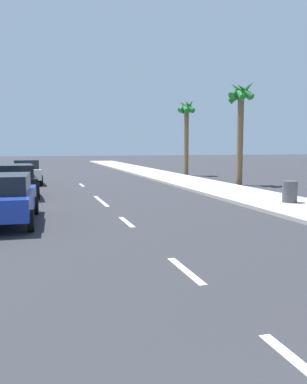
% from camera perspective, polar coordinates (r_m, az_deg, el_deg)
% --- Properties ---
extents(ground_plane, '(160.00, 160.00, 0.00)m').
position_cam_1_polar(ground_plane, '(20.80, -8.48, -0.34)').
color(ground_plane, '#2D2D33').
extents(sidewalk_strip, '(3.60, 80.00, 0.14)m').
position_cam_1_polar(sidewalk_strip, '(24.64, 7.31, 0.91)').
color(sidewalk_strip, '#B2ADA3').
rests_on(sidewalk_strip, ground).
extents(lane_stripe_2, '(0.16, 1.80, 0.01)m').
position_cam_1_polar(lane_stripe_2, '(8.21, 4.50, -10.88)').
color(lane_stripe_2, white).
rests_on(lane_stripe_2, ground).
extents(lane_stripe_3, '(0.16, 1.80, 0.01)m').
position_cam_1_polar(lane_stripe_3, '(13.20, -3.80, -4.21)').
color(lane_stripe_3, white).
rests_on(lane_stripe_3, ground).
extents(lane_stripe_4, '(0.16, 1.80, 0.01)m').
position_cam_1_polar(lane_stripe_4, '(17.44, -6.93, -1.61)').
color(lane_stripe_4, white).
rests_on(lane_stripe_4, ground).
extents(lane_stripe_5, '(0.16, 1.80, 0.01)m').
position_cam_1_polar(lane_stripe_5, '(19.19, -7.81, -0.89)').
color(lane_stripe_5, white).
rests_on(lane_stripe_5, ground).
extents(lane_stripe_6, '(0.16, 1.80, 0.01)m').
position_cam_1_polar(lane_stripe_6, '(25.83, -10.04, 0.97)').
color(lane_stripe_6, white).
rests_on(lane_stripe_6, ground).
extents(parked_car_blue, '(2.24, 4.57, 1.57)m').
position_cam_1_polar(parked_car_blue, '(13.63, -20.53, -0.70)').
color(parked_car_blue, '#1E389E').
rests_on(parked_car_blue, ground).
extents(parked_car_black, '(2.28, 4.60, 1.57)m').
position_cam_1_polar(parked_car_black, '(20.56, -18.94, 1.66)').
color(parked_car_black, black).
rests_on(parked_car_black, ground).
extents(parked_car_white, '(2.02, 4.01, 1.57)m').
position_cam_1_polar(parked_car_white, '(27.20, -17.45, 2.80)').
color(parked_car_white, white).
rests_on(parked_car_white, ground).
extents(palm_tree_far, '(1.82, 1.73, 6.56)m').
position_cam_1_polar(palm_tree_far, '(25.96, 12.17, 11.71)').
color(palm_tree_far, brown).
rests_on(palm_tree_far, ground).
extents(palm_tree_distant, '(1.66, 1.59, 6.31)m').
position_cam_1_polar(palm_tree_distant, '(33.76, 4.67, 10.38)').
color(palm_tree_distant, brown).
rests_on(palm_tree_distant, ground).
extents(trash_bin_near, '(0.60, 0.60, 0.88)m').
position_cam_1_polar(trash_bin_near, '(17.56, 18.58, 0.04)').
color(trash_bin_near, '#47474C').
rests_on(trash_bin_near, sidewalk_strip).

